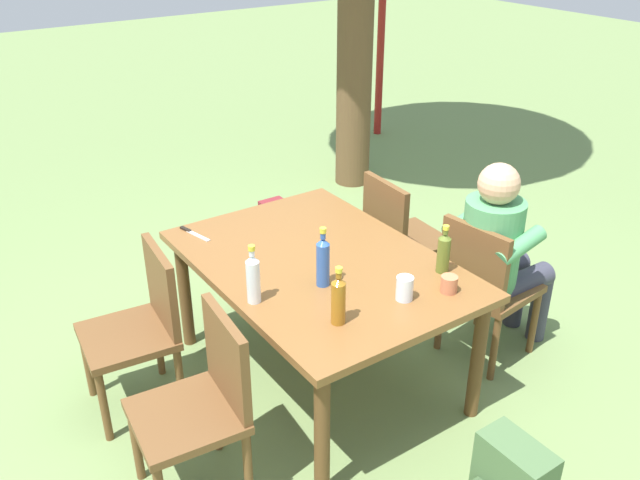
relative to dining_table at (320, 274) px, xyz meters
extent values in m
plane|color=#6B844C|center=(0.00, 0.00, -0.65)|extent=(24.00, 24.00, 0.00)
cube|color=brown|center=(0.00, 0.00, 0.06)|extent=(1.56, 1.10, 0.04)
cylinder|color=brown|center=(-0.70, -0.47, -0.31)|extent=(0.07, 0.07, 0.69)
cylinder|color=brown|center=(0.70, -0.47, -0.31)|extent=(0.07, 0.07, 0.69)
cylinder|color=brown|center=(-0.70, 0.47, -0.31)|extent=(0.07, 0.07, 0.69)
cylinder|color=brown|center=(0.70, 0.47, -0.31)|extent=(0.07, 0.07, 0.69)
cube|color=brown|center=(0.35, 0.93, -0.22)|extent=(0.49, 0.49, 0.04)
cube|color=brown|center=(0.37, 0.73, 0.01)|extent=(0.42, 0.09, 0.42)
cylinder|color=brown|center=(0.52, 1.14, -0.45)|extent=(0.04, 0.04, 0.41)
cylinder|color=brown|center=(0.14, 1.10, -0.45)|extent=(0.04, 0.04, 0.41)
cylinder|color=brown|center=(0.56, 0.76, -0.45)|extent=(0.04, 0.04, 0.41)
cylinder|color=brown|center=(0.18, 0.72, -0.45)|extent=(0.04, 0.04, 0.41)
cube|color=brown|center=(-0.35, -0.93, -0.22)|extent=(0.48, 0.48, 0.04)
cube|color=brown|center=(-0.33, -0.73, 0.01)|extent=(0.42, 0.08, 0.42)
cylinder|color=brown|center=(-0.56, -1.10, -0.45)|extent=(0.04, 0.04, 0.41)
cylinder|color=brown|center=(-0.18, -1.14, -0.45)|extent=(0.04, 0.04, 0.41)
cylinder|color=brown|center=(-0.52, -0.72, -0.45)|extent=(0.04, 0.04, 0.41)
cylinder|color=brown|center=(-0.14, -0.76, -0.45)|extent=(0.04, 0.04, 0.41)
cube|color=brown|center=(-0.35, 0.93, -0.22)|extent=(0.47, 0.47, 0.04)
cube|color=brown|center=(-0.36, 0.73, 0.01)|extent=(0.42, 0.07, 0.42)
cylinder|color=brown|center=(-0.15, 1.11, -0.45)|extent=(0.04, 0.04, 0.41)
cylinder|color=brown|center=(-0.53, 1.13, -0.45)|extent=(0.04, 0.04, 0.41)
cylinder|color=brown|center=(-0.17, 0.73, -0.45)|extent=(0.04, 0.04, 0.41)
cylinder|color=brown|center=(-0.55, 0.75, -0.45)|extent=(0.04, 0.04, 0.41)
cube|color=brown|center=(0.35, -0.93, -0.22)|extent=(0.48, 0.48, 0.04)
cube|color=brown|center=(0.37, -0.73, 0.01)|extent=(0.42, 0.08, 0.42)
cylinder|color=brown|center=(0.14, -1.10, -0.45)|extent=(0.04, 0.04, 0.41)
cylinder|color=brown|center=(0.18, -0.72, -0.45)|extent=(0.04, 0.04, 0.41)
cylinder|color=brown|center=(0.56, -0.76, -0.45)|extent=(0.04, 0.04, 0.41)
cylinder|color=#4C935B|center=(0.35, 0.88, 0.06)|extent=(0.32, 0.32, 0.52)
sphere|color=tan|center=(0.35, 0.88, 0.42)|extent=(0.22, 0.22, 0.22)
cylinder|color=#383847|center=(0.44, 1.08, -0.20)|extent=(0.14, 0.40, 0.14)
cylinder|color=#383847|center=(0.44, 1.28, -0.43)|extent=(0.11, 0.11, 0.45)
cylinder|color=#4C935B|center=(0.54, 0.88, 0.14)|extent=(0.09, 0.31, 0.16)
cylinder|color=#383847|center=(0.26, 1.08, -0.20)|extent=(0.14, 0.40, 0.14)
cylinder|color=#383847|center=(0.26, 1.28, -0.43)|extent=(0.11, 0.11, 0.45)
cylinder|color=#4C935B|center=(0.16, 0.88, 0.14)|extent=(0.09, 0.31, 0.16)
cylinder|color=#566623|center=(0.43, 0.44, 0.17)|extent=(0.06, 0.06, 0.18)
cone|color=#566623|center=(0.43, 0.44, 0.27)|extent=(0.06, 0.06, 0.03)
cylinder|color=#566623|center=(0.43, 0.44, 0.30)|extent=(0.03, 0.03, 0.03)
cylinder|color=yellow|center=(0.43, 0.44, 0.32)|extent=(0.03, 0.03, 0.02)
cylinder|color=#996019|center=(0.50, -0.25, 0.18)|extent=(0.06, 0.06, 0.20)
cone|color=#996019|center=(0.50, -0.25, 0.29)|extent=(0.06, 0.06, 0.03)
cylinder|color=#996019|center=(0.50, -0.25, 0.32)|extent=(0.03, 0.03, 0.03)
cylinder|color=yellow|center=(0.50, -0.25, 0.35)|extent=(0.03, 0.03, 0.02)
cylinder|color=#2D56A3|center=(0.20, -0.12, 0.19)|extent=(0.06, 0.06, 0.22)
cone|color=#2D56A3|center=(0.20, -0.12, 0.31)|extent=(0.06, 0.06, 0.03)
cylinder|color=#2D56A3|center=(0.20, -0.12, 0.34)|extent=(0.03, 0.03, 0.03)
cylinder|color=yellow|center=(0.20, -0.12, 0.37)|extent=(0.03, 0.03, 0.02)
cylinder|color=white|center=(0.14, -0.47, 0.18)|extent=(0.06, 0.06, 0.21)
cone|color=white|center=(0.14, -0.47, 0.30)|extent=(0.06, 0.06, 0.03)
cylinder|color=white|center=(0.14, -0.47, 0.33)|extent=(0.03, 0.03, 0.03)
cylinder|color=yellow|center=(0.14, -0.47, 0.36)|extent=(0.03, 0.03, 0.02)
cylinder|color=#BC6B47|center=(0.59, 0.33, 0.12)|extent=(0.08, 0.08, 0.08)
cylinder|color=silver|center=(0.52, 0.11, 0.14)|extent=(0.08, 0.08, 0.12)
cube|color=silver|center=(-0.61, -0.39, 0.08)|extent=(0.18, 0.06, 0.01)
cube|color=black|center=(-0.71, -0.42, 0.09)|extent=(0.08, 0.04, 0.01)
cube|color=maroon|center=(-1.27, 0.51, -0.43)|extent=(0.28, 0.18, 0.44)
cube|color=maroon|center=(-1.27, 0.40, -0.51)|extent=(0.20, 0.06, 0.19)
cylinder|color=brown|center=(-2.18, 1.86, 0.88)|extent=(0.31, 0.31, 3.06)
camera|label=1|loc=(2.48, -1.70, 1.75)|focal=37.81mm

